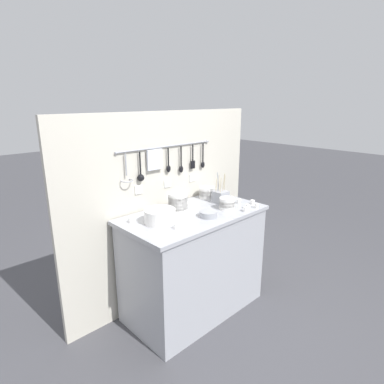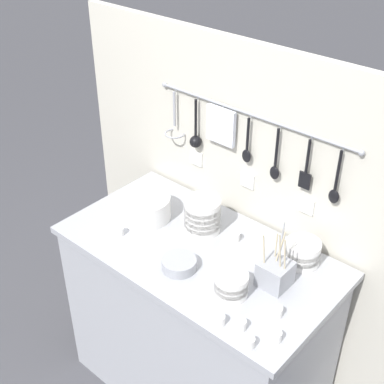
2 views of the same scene
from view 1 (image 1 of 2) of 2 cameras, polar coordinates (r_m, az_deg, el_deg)
ground_plane at (r=3.00m, az=0.29°, el=-19.84°), size 20.00×20.00×0.00m
counter at (r=2.77m, az=0.30°, el=-12.37°), size 1.18×0.64×0.89m
back_wall at (r=2.85m, az=-4.63°, el=-2.82°), size 1.98×0.11×1.68m
bowl_stack_tall_left at (r=2.59m, az=-2.52°, el=-1.86°), size 0.16×0.16×0.16m
bowl_stack_back_corner at (r=2.96m, az=2.68°, el=-0.10°), size 0.14×0.14×0.10m
bowl_stack_wide_centre at (r=2.67m, az=6.24°, el=-2.04°), size 0.13×0.13×0.10m
plate_stack at (r=2.37m, az=-5.71°, el=-4.29°), size 0.23×0.23×0.11m
steel_mixing_bowl at (r=2.50m, az=2.92°, el=-3.93°), size 0.14×0.14×0.04m
cutlery_caddy at (r=2.83m, az=5.08°, el=-0.79°), size 0.11×0.11×0.27m
cup_back_right at (r=2.71m, az=9.83°, el=-2.54°), size 0.04×0.04×0.04m
cup_edge_near at (r=2.27m, az=-2.87°, el=-6.11°), size 0.04×0.04×0.04m
cup_front_right at (r=2.64m, az=9.48°, el=-3.03°), size 0.04×0.04×0.04m
cup_by_caddy at (r=2.74m, az=11.42°, el=-2.42°), size 0.04×0.04×0.04m
cup_front_left at (r=2.84m, az=8.34°, el=-1.63°), size 0.04×0.04×0.04m
cup_edge_far at (r=2.83m, az=10.70°, el=-1.80°), size 0.04×0.04×0.04m
cup_back_left at (r=2.42m, az=-10.77°, el=-4.95°), size 0.04×0.04×0.04m
cup_centre at (r=2.73m, az=-0.65°, el=-2.17°), size 0.04×0.04×0.04m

